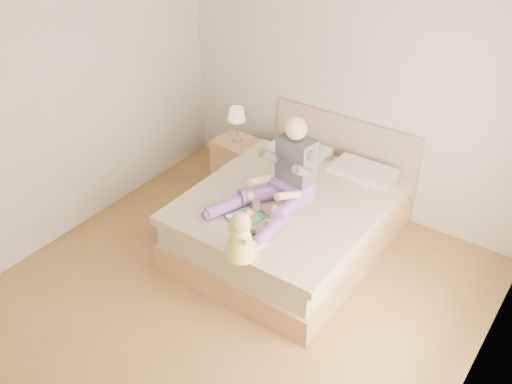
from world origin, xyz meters
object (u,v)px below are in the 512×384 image
Objects in this scene: nightstand at (237,162)px; adult at (283,180)px; bed at (294,215)px; baby at (242,238)px; tray at (254,220)px.

nightstand is 0.53× the size of adult.
baby is (0.15, -1.06, 0.46)m from bed.
adult is at bearing -89.58° from bed.
bed reaches higher than nightstand.
tray is at bearing -85.40° from adult.
adult is 0.47m from tray.
bed is 1.25m from nightstand.
adult is 2.04× the size of tray.
bed is 4.18× the size of tray.
bed is 0.59m from adult.
adult is at bearing 120.75° from baby.
nightstand is 1.49m from adult.
adult reaches higher than nightstand.
nightstand is 1.08× the size of tray.
bed is 3.89× the size of nightstand.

